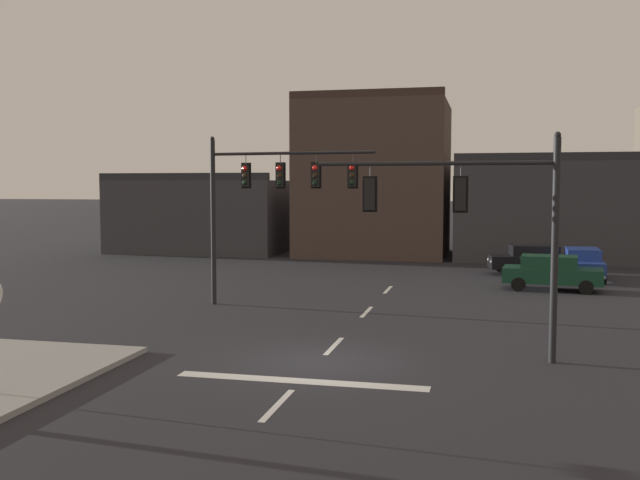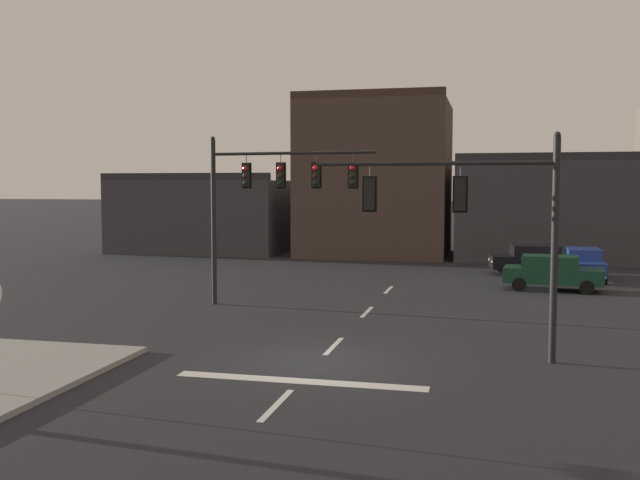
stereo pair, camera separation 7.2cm
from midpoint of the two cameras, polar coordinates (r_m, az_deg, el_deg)
ground_plane at (r=20.06m, az=-0.02°, el=-9.64°), size 400.00×400.00×0.00m
stop_bar_paint at (r=18.18m, az=-1.51°, el=-11.11°), size 6.40×0.50×0.01m
lane_centreline at (r=21.95m, az=1.20°, el=-8.40°), size 0.16×26.40×0.01m
signal_mast_near_side at (r=20.32m, az=12.71°, el=2.09°), size 6.68×0.37×6.29m
signal_mast_far_side at (r=28.42m, az=-4.17°, el=4.05°), size 6.83×0.86×6.81m
car_lot_nearside at (r=34.87m, az=18.00°, el=-2.42°), size 4.59×2.28×1.61m
car_lot_middle at (r=39.24m, az=20.22°, el=-1.74°), size 2.01×4.49×1.61m
car_lot_farside at (r=40.57m, az=16.57°, el=-1.46°), size 4.62×2.38×1.61m
building_row at (r=50.79m, az=15.71°, el=3.61°), size 48.68×13.44×10.92m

